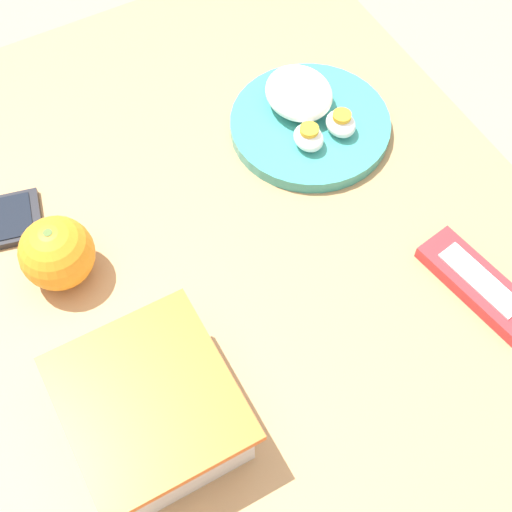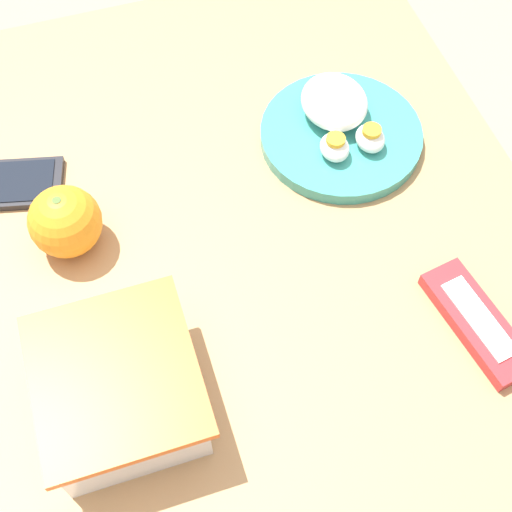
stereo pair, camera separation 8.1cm
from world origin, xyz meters
name	(u,v)px [view 1 (the left image)]	position (x,y,z in m)	size (l,w,h in m)	color
ground_plane	(258,465)	(0.00, 0.00, 0.00)	(10.00, 10.00, 0.00)	gray
table	(259,344)	(0.00, 0.00, 0.58)	(1.09, 0.77, 0.70)	#AD7F51
food_container	(153,413)	(-0.08, 0.16, 0.74)	(0.18, 0.16, 0.08)	white
orange_fruit	(57,253)	(0.14, 0.18, 0.75)	(0.09, 0.09, 0.09)	orange
rice_plate	(308,116)	(0.20, -0.18, 0.72)	(0.21, 0.21, 0.06)	teal
candy_bar	(478,284)	(-0.11, -0.23, 0.71)	(0.16, 0.08, 0.02)	#B7282D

